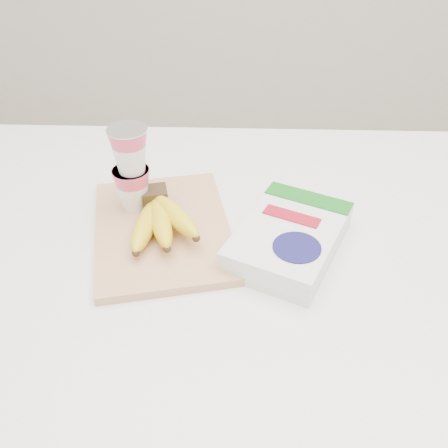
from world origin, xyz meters
The scene contains 6 objects.
room centered at (0.00, 0.00, 1.35)m, with size 4.00×4.00×4.00m.
table centered at (0.00, 0.00, 0.50)m, with size 1.34×0.90×1.01m, color white.
cutting_board centered at (-0.18, 0.01, 1.02)m, with size 0.25×0.34×0.02m, color tan.
bananas centered at (-0.18, 0.00, 1.05)m, with size 0.14×0.19×0.06m.
yogurt_stack centered at (-0.24, 0.07, 1.12)m, with size 0.08×0.07×0.17m.
cereal_box centered at (0.05, -0.03, 1.03)m, with size 0.25×0.29×0.05m.
Camera 1 is at (-0.04, -0.72, 1.60)m, focal length 40.00 mm.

